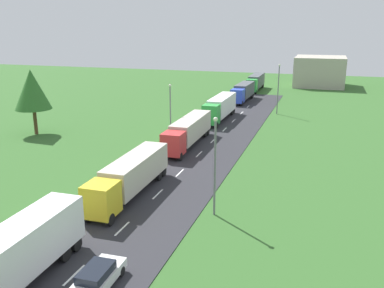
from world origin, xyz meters
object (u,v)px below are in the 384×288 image
object	(u,v)px
lamppost_fourth	(278,87)
distant_building	(320,71)
truck_fourth	(220,107)
truck_fifth	(243,91)
car_second	(98,277)
tree_birch	(32,90)
truck_third	(188,130)
truck_second	(130,175)
truck_sixth	(256,82)
lamppost_third	(170,108)
lamppost_second	(215,162)
truck_lead	(0,266)

from	to	relation	value
lamppost_fourth	distant_building	distance (m)	40.65
truck_fourth	truck_fifth	size ratio (longest dim) A/B	1.11
car_second	tree_birch	world-z (taller)	tree_birch
truck_third	truck_fifth	bearing A→B (deg)	89.53
truck_second	car_second	xyz separation A→B (m)	(4.45, -13.63, -1.22)
truck_sixth	lamppost_third	xyz separation A→B (m)	(-3.86, -48.44, 2.11)
truck_third	car_second	world-z (taller)	truck_third
truck_sixth	truck_second	bearing A→B (deg)	-89.98
truck_fifth	tree_birch	size ratio (longest dim) A/B	1.29
truck_second	truck_third	distance (m)	17.62
truck_sixth	lamppost_fourth	distance (m)	28.60
truck_third	truck_sixth	bearing A→B (deg)	89.76
truck_third	tree_birch	world-z (taller)	tree_birch
truck_second	lamppost_second	size ratio (longest dim) A/B	1.58
truck_fifth	lamppost_third	distance (m)	32.62
car_second	distant_building	xyz separation A→B (m)	(10.08, 95.71, 2.97)
truck_sixth	tree_birch	world-z (taller)	tree_birch
truck_lead	tree_birch	xyz separation A→B (m)	(-23.23, 32.77, 4.30)
lamppost_fourth	lamppost_third	bearing A→B (deg)	-120.09
truck_second	lamppost_second	distance (m)	8.98
truck_second	truck_third	xyz separation A→B (m)	(-0.24, 17.62, 0.02)
truck_third	distant_building	world-z (taller)	distant_building
truck_lead	distant_building	distance (m)	99.40
truck_fifth	lamppost_second	world-z (taller)	lamppost_second
truck_sixth	truck_fifth	bearing A→B (deg)	-89.74
truck_fifth	car_second	bearing A→B (deg)	-86.22
truck_lead	truck_fifth	distance (m)	69.16
lamppost_fourth	truck_lead	bearing A→B (deg)	-98.44
lamppost_third	truck_lead	bearing A→B (deg)	-84.27
truck_fifth	distant_building	world-z (taller)	distant_building
truck_lead	lamppost_fourth	xyz separation A→B (m)	(8.62, 58.12, 2.71)
truck_third	lamppost_third	size ratio (longest dim) A/B	1.86
tree_birch	distant_building	size ratio (longest dim) A/B	0.70
truck_sixth	distant_building	bearing A→B (deg)	41.77
truck_lead	distant_building	bearing A→B (deg)	81.49
lamppost_fourth	tree_birch	bearing A→B (deg)	-141.48
distant_building	truck_lead	bearing A→B (deg)	-98.51
truck_sixth	lamppost_second	world-z (taller)	lamppost_second
lamppost_second	distant_building	xyz separation A→B (m)	(6.09, 83.62, -0.88)
truck_fourth	lamppost_third	xyz separation A→B (m)	(-3.77, -13.48, 2.06)
lamppost_third	distant_building	size ratio (longest dim) A/B	0.56
truck_sixth	car_second	size ratio (longest dim) A/B	3.03
lamppost_third	truck_third	bearing A→B (deg)	-39.66
lamppost_third	truck_second	bearing A→B (deg)	-79.35
truck_fifth	tree_birch	world-z (taller)	tree_birch
truck_fifth	lamppost_third	size ratio (longest dim) A/B	1.59
truck_second	truck_fourth	distance (m)	34.12
truck_third	lamppost_second	world-z (taller)	lamppost_second
truck_lead	distant_building	xyz separation A→B (m)	(14.71, 98.29, 1.57)
truck_fourth	tree_birch	xyz separation A→B (m)	(-23.29, -17.56, 4.30)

